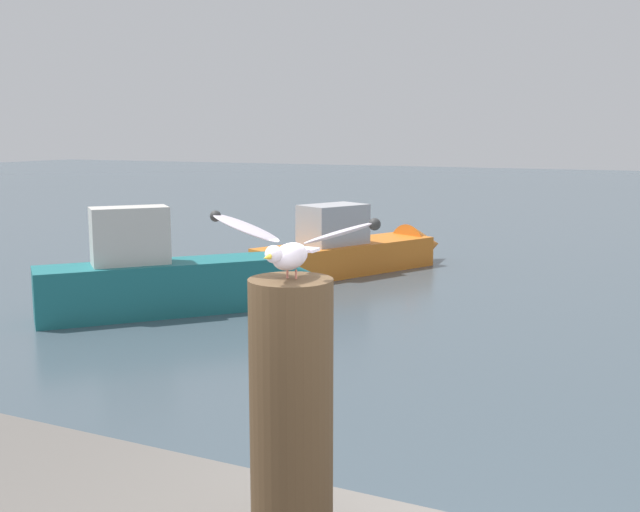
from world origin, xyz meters
TOP-DOWN VIEW (x-y plane):
  - mooring_post at (-0.80, -0.49)m, footprint 0.32×0.32m
  - seagull at (-0.80, -0.50)m, footprint 0.69×0.39m
  - boat_orange at (-5.67, 11.85)m, footprint 3.05×4.91m
  - boat_teal at (-6.87, 6.97)m, footprint 3.69×3.99m

SIDE VIEW (x-z plane):
  - boat_orange at x=-5.67m, z-range -0.36..1.26m
  - boat_teal at x=-6.87m, z-range -0.32..1.42m
  - mooring_post at x=-0.80m, z-range 1.31..2.35m
  - seagull at x=-0.80m, z-range 2.36..2.60m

